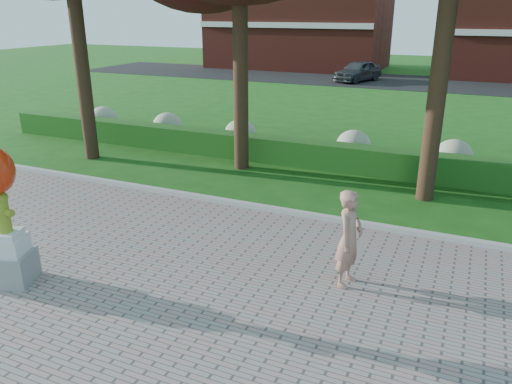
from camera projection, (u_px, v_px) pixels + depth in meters
The scene contains 9 objects.
ground at pixel (202, 265), 9.58m from camera, with size 100.00×100.00×0.00m, color #195014.
curb at pixel (263, 208), 12.13m from camera, with size 40.00×0.18×0.15m, color #ADADA5.
lawn_hedge at pixel (314, 154), 15.45m from camera, with size 24.00×0.70×0.80m, color #154C16.
hydrangea_row at pixel (340, 144), 16.04m from camera, with size 20.10×1.10×0.99m.
street at pixel (408, 82), 33.61m from camera, with size 50.00×8.00×0.02m, color black.
building_left at pixel (299, 24), 41.36m from camera, with size 14.00×8.00×7.00m, color maroon.
hydrant_sculpture at pixel (2, 212), 8.48m from camera, with size 0.90×0.90×2.55m.
woman at pixel (349, 238), 8.58m from camera, with size 0.64×0.42×1.75m, color #A6735F.
parked_car at pixel (358, 71), 33.75m from camera, with size 1.64×4.07×1.39m, color #393C40.
Camera 1 is at (4.41, -7.36, 4.63)m, focal length 35.00 mm.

